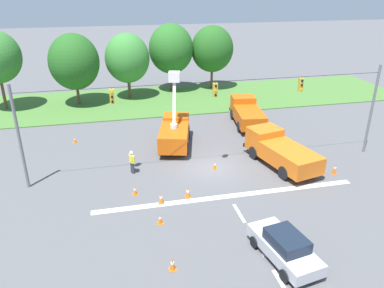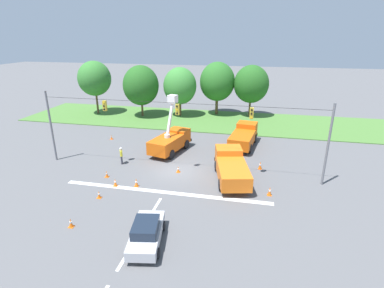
% 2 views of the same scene
% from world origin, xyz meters
% --- Properties ---
extents(ground_plane, '(200.00, 200.00, 0.00)m').
position_xyz_m(ground_plane, '(0.00, 0.00, 0.00)').
color(ground_plane, '#565659').
extents(grass_verge, '(56.00, 12.00, 0.10)m').
position_xyz_m(grass_verge, '(0.00, 18.00, 0.05)').
color(grass_verge, '#477533').
rests_on(grass_verge, ground).
extents(lane_markings, '(17.60, 15.25, 0.01)m').
position_xyz_m(lane_markings, '(0.00, -5.68, 0.00)').
color(lane_markings, silver).
rests_on(lane_markings, ground).
extents(signal_gantry, '(26.20, 0.33, 7.20)m').
position_xyz_m(signal_gantry, '(-0.02, -0.00, 4.43)').
color(signal_gantry, slate).
rests_on(signal_gantry, ground).
extents(tree_far_west, '(5.04, 5.40, 8.42)m').
position_xyz_m(tree_far_west, '(-18.18, 18.32, 5.70)').
color(tree_far_west, brown).
rests_on(tree_far_west, ground).
extents(tree_west, '(5.42, 5.80, 7.91)m').
position_xyz_m(tree_west, '(-10.50, 18.36, 4.87)').
color(tree_west, brown).
rests_on(tree_west, ground).
extents(tree_centre, '(5.10, 4.93, 7.60)m').
position_xyz_m(tree_centre, '(-4.69, 19.72, 4.76)').
color(tree_centre, brown).
rests_on(tree_centre, ground).
extents(tree_east, '(5.45, 5.60, 8.31)m').
position_xyz_m(tree_east, '(0.80, 21.90, 5.28)').
color(tree_east, brown).
rests_on(tree_east, ground).
extents(tree_far_east, '(5.32, 4.89, 7.96)m').
position_xyz_m(tree_far_east, '(6.04, 21.82, 5.08)').
color(tree_far_east, brown).
rests_on(tree_far_east, ground).
extents(utility_truck_bucket_lift, '(3.68, 6.35, 6.22)m').
position_xyz_m(utility_truck_bucket_lift, '(-1.97, 4.64, 1.34)').
color(utility_truck_bucket_lift, '#D6560F').
rests_on(utility_truck_bucket_lift, ground).
extents(utility_truck_support_near, '(3.90, 7.01, 2.29)m').
position_xyz_m(utility_truck_support_near, '(5.14, -0.64, 1.19)').
color(utility_truck_support_near, orange).
rests_on(utility_truck_support_near, ground).
extents(utility_truck_support_far, '(3.23, 6.59, 2.29)m').
position_xyz_m(utility_truck_support_far, '(5.81, 8.24, 1.18)').
color(utility_truck_support_far, '#D6560F').
rests_on(utility_truck_support_far, ground).
extents(sedan_silver, '(2.48, 4.54, 1.56)m').
position_xyz_m(sedan_silver, '(0.81, -10.58, 0.79)').
color(sedan_silver, '#B7B7BC').
rests_on(sedan_silver, ground).
extents(road_worker, '(0.40, 0.59, 1.77)m').
position_xyz_m(road_worker, '(-5.89, 0.44, 1.00)').
color(road_worker, '#383842').
rests_on(road_worker, ground).
extents(traffic_cone_foreground_left, '(0.36, 0.36, 0.68)m').
position_xyz_m(traffic_cone_foreground_left, '(-4.80, -10.08, 0.33)').
color(traffic_cone_foreground_left, orange).
rests_on(traffic_cone_foreground_left, ground).
extents(traffic_cone_foreground_right, '(0.36, 0.36, 0.77)m').
position_xyz_m(traffic_cone_foreground_right, '(8.49, -2.90, 0.38)').
color(traffic_cone_foreground_right, orange).
rests_on(traffic_cone_foreground_right, ground).
extents(traffic_cone_mid_left, '(0.36, 0.36, 0.64)m').
position_xyz_m(traffic_cone_mid_left, '(0.16, -0.27, 0.31)').
color(traffic_cone_mid_left, orange).
rests_on(traffic_cone_mid_left, ground).
extents(traffic_cone_mid_right, '(0.36, 0.36, 0.62)m').
position_xyz_m(traffic_cone_mid_right, '(-4.83, -6.17, 0.29)').
color(traffic_cone_mid_right, orange).
rests_on(traffic_cone_mid_right, ground).
extents(traffic_cone_near_bucket, '(0.36, 0.36, 0.63)m').
position_xyz_m(traffic_cone_near_bucket, '(-5.97, -2.62, 0.30)').
color(traffic_cone_near_bucket, orange).
rests_on(traffic_cone_near_bucket, ground).
extents(traffic_cone_lane_edge_a, '(0.36, 0.36, 0.76)m').
position_xyz_m(traffic_cone_lane_edge_a, '(-2.65, -3.73, 0.38)').
color(traffic_cone_lane_edge_a, orange).
rests_on(traffic_cone_lane_edge_a, ground).
extents(traffic_cone_lane_edge_b, '(0.36, 0.36, 0.72)m').
position_xyz_m(traffic_cone_lane_edge_b, '(-4.45, -4.04, 0.36)').
color(traffic_cone_lane_edge_b, orange).
rests_on(traffic_cone_lane_edge_b, ground).
extents(traffic_cone_far_left, '(0.36, 0.36, 0.58)m').
position_xyz_m(traffic_cone_far_left, '(-10.33, 7.14, 0.27)').
color(traffic_cone_far_left, orange).
rests_on(traffic_cone_far_left, ground).
extents(traffic_cone_far_right, '(0.36, 0.36, 0.79)m').
position_xyz_m(traffic_cone_far_right, '(7.73, 2.10, 0.39)').
color(traffic_cone_far_right, orange).
rests_on(traffic_cone_far_right, ground).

